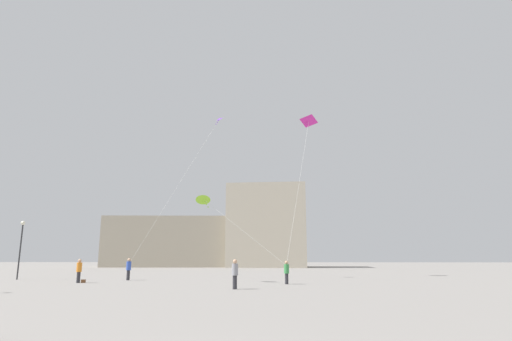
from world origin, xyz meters
TOP-DOWN VIEW (x-y plane):
  - person_in_orange at (-13.87, 26.01)m, footprint 0.38×0.38m
  - person_in_blue at (-11.44, 29.76)m, footprint 0.39×0.39m
  - person_in_green at (1.59, 25.31)m, footprint 0.35×0.35m
  - person_in_grey at (-1.60, 20.42)m, footprint 0.38×0.38m
  - kite_lime_diamond at (-4.84, 27.17)m, footprint 7.13×2.49m
  - kite_magenta_delta at (4.30, 37.11)m, footprint 3.73×12.85m
  - kite_violet_diamond at (-4.85, 33.50)m, footprint 7.35×4.40m
  - building_left_hall at (-19.00, 77.79)m, footprint 27.19×13.76m
  - building_centre_hall at (-1.00, 75.30)m, footprint 15.03×11.38m
  - lamppost_west at (-21.24, 30.27)m, footprint 0.36×0.36m
  - handbag_beside_flyer at (-13.52, 26.11)m, footprint 0.34×0.21m

SIDE VIEW (x-z plane):
  - handbag_beside_flyer at x=-13.52m, z-range 0.00..0.24m
  - person_in_green at x=1.59m, z-range 0.08..1.70m
  - person_in_orange at x=-13.87m, z-range 0.08..1.83m
  - person_in_grey at x=-1.60m, z-range 0.08..1.84m
  - person_in_blue at x=-11.44m, z-range 0.09..1.87m
  - lamppost_west at x=-21.24m, z-range 0.85..5.83m
  - building_left_hall at x=-19.00m, z-range 0.00..9.43m
  - kite_lime_diamond at x=-4.84m, z-range 3.61..9.05m
  - building_centre_hall at x=-1.00m, z-range 0.00..15.28m
  - kite_violet_diamond at x=-4.85m, z-range 7.64..21.76m
  - kite_magenta_delta at x=4.30m, z-range 8.14..23.31m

